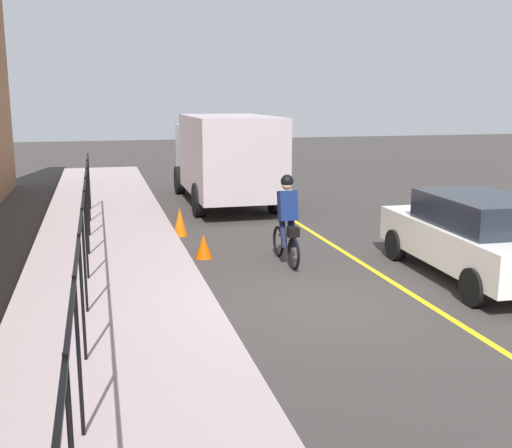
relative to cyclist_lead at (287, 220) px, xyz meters
name	(u,v)px	position (x,y,z in m)	size (l,w,h in m)	color
ground_plane	(325,303)	(-2.49, 0.10, -0.91)	(80.00, 80.00, 0.00)	#3B3634
lane_line_centre	(413,295)	(-2.49, -1.50, -0.91)	(36.00, 0.12, 0.01)	yellow
sidewalk	(115,316)	(-2.49, 3.50, -0.84)	(40.00, 3.20, 0.15)	#A79698
iron_fence	(84,224)	(-1.49, 3.90, 0.42)	(16.27, 0.04, 1.60)	black
cyclist_lead	(287,220)	(0.00, 0.00, 0.00)	(1.71, 0.36, 1.83)	black
patrol_sedan	(475,235)	(-1.84, -3.08, -0.09)	(4.46, 2.06, 1.58)	white
box_truck_background	(225,155)	(7.29, -0.21, 0.64)	(6.72, 2.57, 2.78)	#BCAEB4
traffic_cone_near	(180,222)	(3.14, 1.76, -0.57)	(0.36, 0.36, 0.69)	#E6610B
traffic_cone_far	(204,246)	(0.89, 1.56, -0.66)	(0.36, 0.36, 0.50)	#EB4E03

